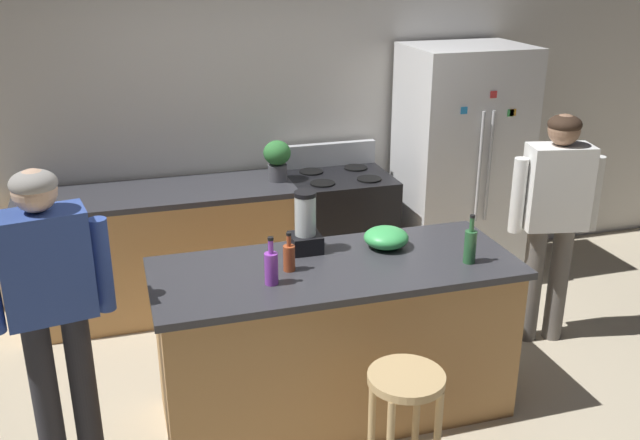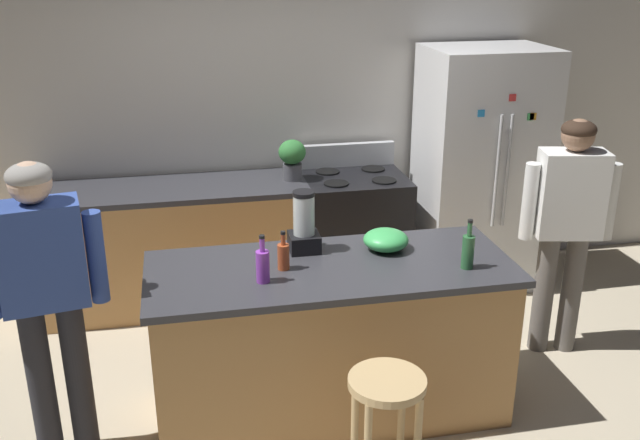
{
  "view_description": "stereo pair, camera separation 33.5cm",
  "coord_description": "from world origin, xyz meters",
  "px_view_note": "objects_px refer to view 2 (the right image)",
  "views": [
    {
      "loc": [
        -1.08,
        -3.32,
        2.52
      ],
      "look_at": [
        0.0,
        0.3,
        1.07
      ],
      "focal_mm": 39.86,
      "sensor_mm": 36.0,
      "label": 1
    },
    {
      "loc": [
        -0.76,
        -3.4,
        2.52
      ],
      "look_at": [
        0.0,
        0.3,
        1.07
      ],
      "focal_mm": 39.86,
      "sensor_mm": 36.0,
      "label": 2
    }
  ],
  "objects_px": {
    "person_by_island_left": "(46,287)",
    "refrigerator": "(480,169)",
    "person_by_sink_right": "(568,216)",
    "blender_appliance": "(304,226)",
    "kitchen_island": "(331,340)",
    "bottle_olive_oil": "(468,250)",
    "bottle_soda": "(263,265)",
    "potted_plant": "(292,157)",
    "stove_range": "(354,232)",
    "mixing_bowl": "(386,240)",
    "bar_stool": "(386,408)",
    "bottle_cooking_sauce": "(283,255)"
  },
  "relations": [
    {
      "from": "stove_range",
      "to": "blender_appliance",
      "type": "bearing_deg",
      "value": -115.79
    },
    {
      "from": "bottle_cooking_sauce",
      "to": "mixing_bowl",
      "type": "distance_m",
      "value": 0.63
    },
    {
      "from": "mixing_bowl",
      "to": "refrigerator",
      "type": "bearing_deg",
      "value": 49.27
    },
    {
      "from": "stove_range",
      "to": "person_by_sink_right",
      "type": "distance_m",
      "value": 1.65
    },
    {
      "from": "mixing_bowl",
      "to": "potted_plant",
      "type": "bearing_deg",
      "value": 102.23
    },
    {
      "from": "potted_plant",
      "to": "bar_stool",
      "type": "bearing_deg",
      "value": -88.92
    },
    {
      "from": "kitchen_island",
      "to": "bar_stool",
      "type": "height_order",
      "value": "kitchen_island"
    },
    {
      "from": "potted_plant",
      "to": "bottle_cooking_sauce",
      "type": "relative_size",
      "value": 1.39
    },
    {
      "from": "person_by_island_left",
      "to": "bottle_soda",
      "type": "bearing_deg",
      "value": -1.49
    },
    {
      "from": "person_by_island_left",
      "to": "refrigerator",
      "type": "bearing_deg",
      "value": 28.41
    },
    {
      "from": "stove_range",
      "to": "person_by_sink_right",
      "type": "xyz_separation_m",
      "value": [
        1.08,
        -1.15,
        0.48
      ]
    },
    {
      "from": "bottle_soda",
      "to": "mixing_bowl",
      "type": "distance_m",
      "value": 0.79
    },
    {
      "from": "potted_plant",
      "to": "stove_range",
      "type": "bearing_deg",
      "value": -3.11
    },
    {
      "from": "person_by_sink_right",
      "to": "bottle_cooking_sauce",
      "type": "height_order",
      "value": "person_by_sink_right"
    },
    {
      "from": "refrigerator",
      "to": "bottle_cooking_sauce",
      "type": "xyz_separation_m",
      "value": [
        -1.77,
        -1.49,
        0.07
      ]
    },
    {
      "from": "person_by_sink_right",
      "to": "blender_appliance",
      "type": "height_order",
      "value": "person_by_sink_right"
    },
    {
      "from": "person_by_sink_right",
      "to": "mixing_bowl",
      "type": "height_order",
      "value": "person_by_sink_right"
    },
    {
      "from": "blender_appliance",
      "to": "bottle_olive_oil",
      "type": "distance_m",
      "value": 0.91
    },
    {
      "from": "person_by_island_left",
      "to": "mixing_bowl",
      "type": "xyz_separation_m",
      "value": [
        1.79,
        0.25,
        -0.0
      ]
    },
    {
      "from": "bottle_soda",
      "to": "mixing_bowl",
      "type": "height_order",
      "value": "bottle_soda"
    },
    {
      "from": "person_by_island_left",
      "to": "potted_plant",
      "type": "xyz_separation_m",
      "value": [
        1.49,
        1.65,
        0.11
      ]
    },
    {
      "from": "refrigerator",
      "to": "blender_appliance",
      "type": "xyz_separation_m",
      "value": [
        -1.61,
        -1.27,
        0.14
      ]
    },
    {
      "from": "person_by_sink_right",
      "to": "blender_appliance",
      "type": "distance_m",
      "value": 1.72
    },
    {
      "from": "person_by_sink_right",
      "to": "blender_appliance",
      "type": "bearing_deg",
      "value": -175.25
    },
    {
      "from": "refrigerator",
      "to": "stove_range",
      "type": "xyz_separation_m",
      "value": [
        -0.99,
        0.02,
        -0.45
      ]
    },
    {
      "from": "blender_appliance",
      "to": "bottle_olive_oil",
      "type": "bearing_deg",
      "value": -26.64
    },
    {
      "from": "potted_plant",
      "to": "blender_appliance",
      "type": "height_order",
      "value": "blender_appliance"
    },
    {
      "from": "kitchen_island",
      "to": "refrigerator",
      "type": "bearing_deg",
      "value": 44.83
    },
    {
      "from": "potted_plant",
      "to": "bottle_cooking_sauce",
      "type": "bearing_deg",
      "value": -101.21
    },
    {
      "from": "potted_plant",
      "to": "refrigerator",
      "type": "bearing_deg",
      "value": -1.97
    },
    {
      "from": "kitchen_island",
      "to": "refrigerator",
      "type": "relative_size",
      "value": 1.07
    },
    {
      "from": "bar_stool",
      "to": "potted_plant",
      "type": "bearing_deg",
      "value": 91.08
    },
    {
      "from": "kitchen_island",
      "to": "bottle_soda",
      "type": "xyz_separation_m",
      "value": [
        -0.38,
        -0.12,
        0.55
      ]
    },
    {
      "from": "potted_plant",
      "to": "blender_appliance",
      "type": "relative_size",
      "value": 0.85
    },
    {
      "from": "bottle_soda",
      "to": "kitchen_island",
      "type": "bearing_deg",
      "value": 17.94
    },
    {
      "from": "person_by_sink_right",
      "to": "bar_stool",
      "type": "height_order",
      "value": "person_by_sink_right"
    },
    {
      "from": "bottle_soda",
      "to": "bottle_olive_oil",
      "type": "bearing_deg",
      "value": -2.66
    },
    {
      "from": "kitchen_island",
      "to": "mixing_bowl",
      "type": "bearing_deg",
      "value": 23.78
    },
    {
      "from": "bottle_olive_oil",
      "to": "blender_appliance",
      "type": "bearing_deg",
      "value": 153.36
    },
    {
      "from": "bar_stool",
      "to": "bottle_cooking_sauce",
      "type": "bearing_deg",
      "value": 114.08
    },
    {
      "from": "kitchen_island",
      "to": "bottle_olive_oil",
      "type": "xyz_separation_m",
      "value": [
        0.7,
        -0.17,
        0.56
      ]
    },
    {
      "from": "refrigerator",
      "to": "person_by_sink_right",
      "type": "distance_m",
      "value": 1.13
    },
    {
      "from": "stove_range",
      "to": "mixing_bowl",
      "type": "bearing_deg",
      "value": -97.02
    },
    {
      "from": "stove_range",
      "to": "bottle_soda",
      "type": "distance_m",
      "value": 1.96
    },
    {
      "from": "refrigerator",
      "to": "person_by_sink_right",
      "type": "relative_size",
      "value": 1.18
    },
    {
      "from": "stove_range",
      "to": "person_by_island_left",
      "type": "height_order",
      "value": "person_by_island_left"
    },
    {
      "from": "potted_plant",
      "to": "bottle_soda",
      "type": "bearing_deg",
      "value": -104.47
    },
    {
      "from": "kitchen_island",
      "to": "bottle_soda",
      "type": "relative_size",
      "value": 7.75
    },
    {
      "from": "refrigerator",
      "to": "bottle_olive_oil",
      "type": "xyz_separation_m",
      "value": [
        -0.8,
        -1.67,
        0.1
      ]
    },
    {
      "from": "person_by_sink_right",
      "to": "blender_appliance",
      "type": "xyz_separation_m",
      "value": [
        -1.71,
        -0.14,
        0.12
      ]
    }
  ]
}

